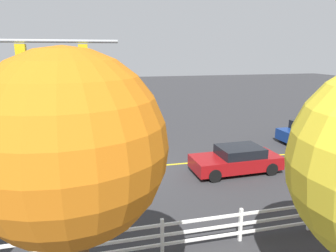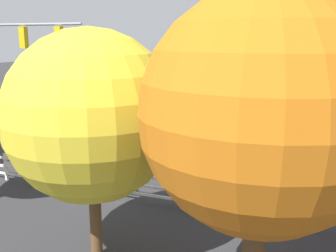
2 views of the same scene
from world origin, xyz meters
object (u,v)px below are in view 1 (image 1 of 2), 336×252
Objects in this scene: car_1 at (236,160)px; tree_0 at (70,149)px; car_0 at (72,149)px; car_2 at (312,132)px.

car_1 is 0.74× the size of tree_0.
car_0 is at bearing -24.89° from car_1.
car_1 is (-8.23, 3.52, -0.08)m from car_0.
car_0 is 0.94× the size of car_1.
tree_0 is at bearing -141.46° from car_2.
tree_0 is (7.34, 8.28, 3.76)m from car_1.
tree_0 reaches higher than car_0.
car_0 reaches higher than car_2.
tree_0 is (14.72, 11.87, 3.70)m from car_2.
car_2 is 19.27m from tree_0.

